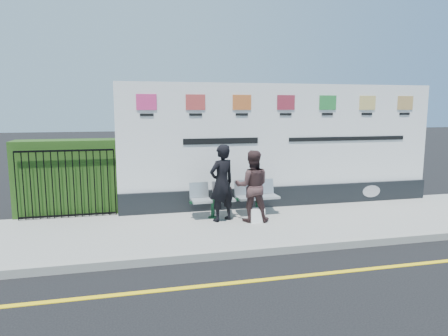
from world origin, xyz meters
name	(u,v)px	position (x,y,z in m)	size (l,w,h in m)	color
ground	(343,272)	(0.00, 0.00, 0.00)	(80.00, 80.00, 0.00)	black
pavement	(284,224)	(0.00, 2.50, 0.06)	(14.00, 3.00, 0.12)	gray
kerb	(315,246)	(0.00, 1.00, 0.07)	(14.00, 0.18, 0.14)	gray
yellow_line	(343,272)	(0.00, 0.00, 0.00)	(14.00, 0.10, 0.01)	yellow
billboard	(284,154)	(0.50, 3.85, 1.42)	(8.00, 0.30, 3.00)	black
hedge	(69,177)	(-4.58, 4.30, 0.97)	(2.35, 0.70, 1.70)	#234414
railing	(67,184)	(-4.58, 3.85, 0.89)	(2.05, 0.06, 1.54)	black
bench	(235,207)	(-0.92, 3.12, 0.33)	(2.00, 0.53, 0.43)	#B0B6B9
woman_left	(222,183)	(-1.30, 2.83, 0.95)	(0.61, 0.40, 1.66)	black
woman_right	(252,186)	(-0.67, 2.66, 0.89)	(0.75, 0.58, 1.54)	#3C2727
handbag_brown	(224,193)	(-1.18, 3.11, 0.67)	(0.31, 0.13, 0.25)	black
carrier_bag_white	(257,215)	(-0.60, 2.55, 0.27)	(0.30, 0.18, 0.30)	white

